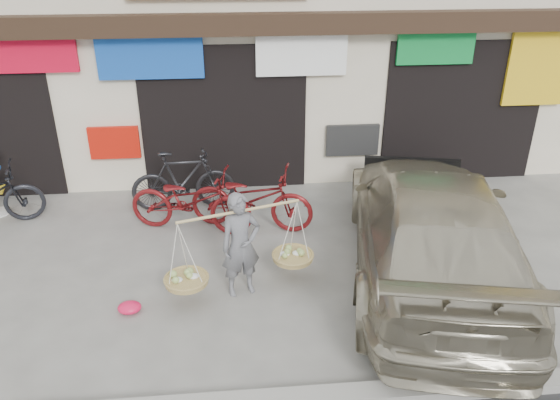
{
  "coord_description": "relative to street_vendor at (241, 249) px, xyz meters",
  "views": [
    {
      "loc": [
        0.14,
        -6.15,
        4.47
      ],
      "look_at": [
        0.79,
        0.9,
        0.95
      ],
      "focal_mm": 35.0,
      "sensor_mm": 36.0,
      "label": 1
    }
  ],
  "objects": [
    {
      "name": "ground",
      "position": [
        -0.19,
        -0.04,
        -0.67
      ],
      "size": [
        70.0,
        70.0,
        0.0
      ],
      "primitive_type": "plane",
      "color": "gray",
      "rests_on": "ground"
    },
    {
      "name": "street_vendor",
      "position": [
        0.0,
        0.0,
        0.0
      ],
      "size": [
        2.0,
        1.0,
        1.48
      ],
      "rotation": [
        0.0,
        0.0,
        0.3
      ],
      "color": "slate",
      "rests_on": "ground"
    },
    {
      "name": "bike_1",
      "position": [
        -0.94,
        2.61,
        -0.13
      ],
      "size": [
        1.83,
        0.62,
        1.08
      ],
      "primitive_type": "imported",
      "rotation": [
        0.0,
        0.0,
        1.64
      ],
      "color": "black",
      "rests_on": "ground"
    },
    {
      "name": "bike_2",
      "position": [
        0.22,
        1.8,
        -0.14
      ],
      "size": [
        2.16,
        1.25,
        1.07
      ],
      "primitive_type": "imported",
      "rotation": [
        0.0,
        0.0,
        1.29
      ],
      "color": "maroon",
      "rests_on": "ground"
    },
    {
      "name": "bike_3",
      "position": [
        -0.77,
        1.8,
        -0.14
      ],
      "size": [
        2.16,
        1.25,
        1.07
      ],
      "primitive_type": "imported",
      "rotation": [
        0.0,
        0.0,
        1.29
      ],
      "color": "maroon",
      "rests_on": "ground"
    },
    {
      "name": "suv",
      "position": [
        2.66,
        0.21,
        0.1
      ],
      "size": [
        3.21,
        5.66,
        1.55
      ],
      "rotation": [
        0.0,
        0.0,
        2.94
      ],
      "color": "#ADA48B",
      "rests_on": "ground"
    },
    {
      "name": "red_bag",
      "position": [
        -1.47,
        -0.32,
        -0.6
      ],
      "size": [
        0.31,
        0.25,
        0.14
      ],
      "primitive_type": "ellipsoid",
      "color": "#F11648",
      "rests_on": "ground"
    }
  ]
}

